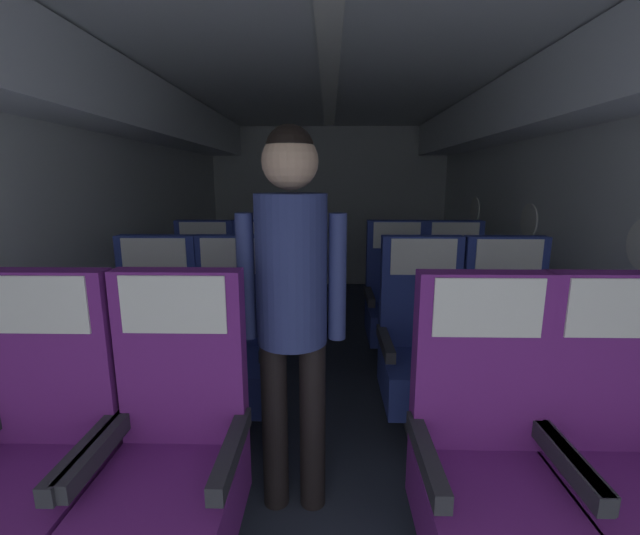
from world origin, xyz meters
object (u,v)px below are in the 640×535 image
(seat_c_left_window, at_px, (203,304))
(flight_attendant, at_px, (292,286))
(seat_b_right_aisle, at_px, (507,354))
(seat_a_right_aisle, at_px, (619,468))
(seat_b_right_window, at_px, (422,353))
(seat_c_right_window, at_px, (396,304))
(seat_a_left_aisle, at_px, (174,460))
(seat_a_right_window, at_px, (486,467))
(seat_c_right_aisle, at_px, (454,305))
(seat_c_left_aisle, at_px, (260,304))
(seat_a_left_window, at_px, (38,460))
(seat_b_left_window, at_px, (155,351))
(seat_b_left_aisle, at_px, (233,351))

(seat_c_left_window, bearing_deg, flight_attendant, -60.69)
(seat_b_right_aisle, relative_size, flight_attendant, 0.69)
(seat_a_right_aisle, relative_size, seat_b_right_window, 1.00)
(seat_c_right_window, distance_m, flight_attendant, 1.70)
(seat_a_left_aisle, relative_size, seat_a_right_window, 1.00)
(seat_c_right_aisle, distance_m, flight_attendant, 1.91)
(seat_b_right_aisle, distance_m, seat_c_left_aisle, 1.77)
(seat_a_right_window, height_order, seat_c_right_aisle, same)
(seat_c_left_window, bearing_deg, seat_c_right_aisle, 0.66)
(seat_a_left_aisle, bearing_deg, flight_attendant, 43.36)
(seat_a_left_aisle, xyz_separation_m, seat_c_left_window, (-0.44, 1.81, 0.00))
(seat_c_left_window, bearing_deg, seat_a_left_aisle, -76.27)
(seat_a_left_window, height_order, seat_b_left_window, same)
(seat_a_right_aisle, xyz_separation_m, seat_a_right_window, (-0.44, -0.00, 0.00))
(seat_c_left_window, bearing_deg, seat_a_right_aisle, -43.42)
(seat_a_right_window, xyz_separation_m, seat_b_right_window, (-0.01, 0.93, 0.00))
(flight_attendant, bearing_deg, seat_a_right_aisle, 4.24)
(seat_b_right_window, xyz_separation_m, flight_attendant, (-0.66, -0.56, 0.52))
(seat_a_left_aisle, xyz_separation_m, flight_attendant, (0.38, 0.35, 0.52))
(seat_c_right_aisle, bearing_deg, seat_b_left_window, -154.27)
(seat_b_right_window, height_order, flight_attendant, flight_attendant)
(seat_a_left_window, relative_size, seat_a_right_window, 1.00)
(seat_b_left_aisle, relative_size, seat_c_right_window, 1.00)
(seat_a_left_aisle, distance_m, seat_c_right_aisle, 2.35)
(seat_b_left_aisle, bearing_deg, seat_b_left_window, -178.55)
(seat_c_left_window, distance_m, flight_attendant, 1.75)
(seat_a_right_aisle, height_order, flight_attendant, flight_attendant)
(flight_attendant, bearing_deg, seat_c_right_aisle, 75.70)
(seat_a_right_window, height_order, seat_b_right_aisle, same)
(seat_c_right_aisle, relative_size, flight_attendant, 0.69)
(seat_b_left_window, height_order, seat_c_right_aisle, same)
(seat_b_right_aisle, bearing_deg, seat_b_right_window, 179.03)
(seat_c_left_aisle, bearing_deg, seat_b_left_window, -115.02)
(seat_b_left_aisle, bearing_deg, seat_c_right_aisle, 31.62)
(seat_a_left_aisle, bearing_deg, seat_a_right_window, -0.68)
(seat_a_right_window, distance_m, flight_attendant, 0.92)
(seat_a_left_aisle, bearing_deg, seat_b_right_aisle, 31.33)
(flight_attendant, bearing_deg, seat_a_right_window, -6.36)
(seat_a_left_aisle, bearing_deg, seat_c_right_window, 60.57)
(seat_a_right_window, height_order, seat_b_left_aisle, same)
(seat_b_left_aisle, xyz_separation_m, flight_attendant, (0.38, -0.56, 0.52))
(seat_b_right_window, relative_size, seat_c_left_aisle, 1.00)
(seat_a_left_window, height_order, seat_a_left_aisle, same)
(seat_a_left_window, xyz_separation_m, seat_c_left_aisle, (0.45, 1.84, 0.00))
(seat_c_left_aisle, height_order, flight_attendant, flight_attendant)
(seat_a_left_aisle, bearing_deg, seat_c_right_aisle, 51.13)
(seat_a_right_aisle, relative_size, seat_c_right_aisle, 1.00)
(seat_c_left_aisle, bearing_deg, seat_a_left_aisle, -89.63)
(seat_a_right_aisle, height_order, seat_b_left_aisle, same)
(seat_a_left_window, distance_m, flight_attendant, 1.05)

